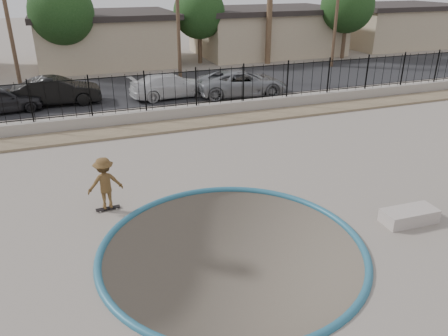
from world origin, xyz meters
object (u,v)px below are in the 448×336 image
skateboard (108,208)px  concrete_ledge (409,216)px  car_b (57,91)px  car_c (171,85)px  car_a (2,100)px  skater (105,186)px  car_d (242,83)px

skateboard → concrete_ledge: 8.90m
car_b → car_c: bearing=-92.9°
car_a → car_b: (2.69, 0.57, 0.09)m
skater → car_a: size_ratio=0.41×
car_a → car_d: 12.85m
concrete_ledge → car_a: car_a is taller
car_a → car_d: size_ratio=0.74×
skateboard → car_c: 13.19m
skater → skateboard: 0.75m
skater → skateboard: skater is taller
car_a → car_b: car_b is taller
skater → car_c: 13.18m
concrete_ledge → car_b: (-9.19, 16.50, 0.59)m
car_b → skater: bearing=-172.6°
skater → concrete_ledge: skater is taller
skater → car_a: bearing=-76.0°
concrete_ledge → car_d: 14.94m
skater → skateboard: size_ratio=2.20×
skater → car_d: bearing=-132.2°
skateboard → car_a: size_ratio=0.19×
concrete_ledge → car_a: size_ratio=0.41×
skater → car_a: skater is taller
skater → car_c: (5.01, 12.19, -0.09)m
car_a → skater: bearing=-168.6°
car_a → car_b: bearing=-84.0°
concrete_ledge → car_c: car_c is taller
car_a → car_c: 8.82m
car_a → car_c: bearing=-95.9°
skater → car_c: bearing=-115.7°
concrete_ledge → car_d: size_ratio=0.31×
skateboard → car_b: bearing=92.1°
skater → car_b: size_ratio=0.35×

